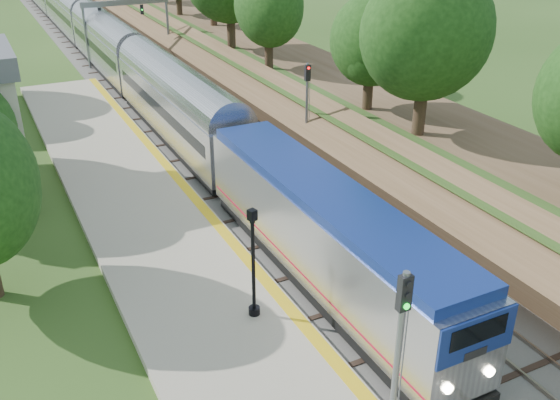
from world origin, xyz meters
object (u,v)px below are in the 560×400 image
signal_farside (307,101)px  signal_platform (399,346)px  lamppost_far (253,270)px  signal_gantry (126,15)px  train (109,50)px

signal_farside → signal_platform: bearing=-112.8°
lamppost_far → signal_gantry: bearing=81.8°
signal_platform → lamppost_far: bearing=96.2°
train → signal_farside: (6.20, -26.59, 1.57)m
train → lamppost_far: lamppost_far is taller
signal_platform → signal_farside: 23.51m
train → signal_gantry: bearing=45.6°
signal_gantry → signal_farside: signal_gantry is taller
lamppost_far → signal_farside: 17.14m
lamppost_far → signal_farside: bearing=54.4°
signal_gantry → lamppost_far: signal_gantry is taller
lamppost_far → signal_platform: 8.03m
lamppost_far → signal_platform: bearing=-83.8°
lamppost_far → signal_farside: size_ratio=0.76×
signal_platform → train: bearing=86.6°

